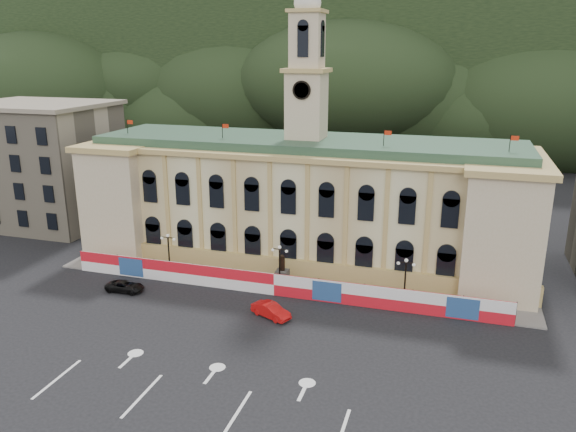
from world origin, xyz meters
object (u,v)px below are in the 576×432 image
(red_sedan, at_px, (271,310))
(black_suv, at_px, (125,286))
(lamp_center, at_px, (280,263))
(statue, at_px, (282,275))

(red_sedan, bearing_deg, black_suv, 110.50)
(black_suv, bearing_deg, red_sedan, -96.22)
(red_sedan, distance_m, black_suv, 17.78)
(lamp_center, relative_size, black_suv, 1.16)
(statue, distance_m, black_suv, 17.82)
(red_sedan, bearing_deg, statue, 33.75)
(statue, relative_size, lamp_center, 0.72)
(lamp_center, xyz_separation_m, black_suv, (-16.37, -6.01, -2.47))
(statue, bearing_deg, red_sedan, -80.50)
(red_sedan, bearing_deg, lamp_center, 35.04)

